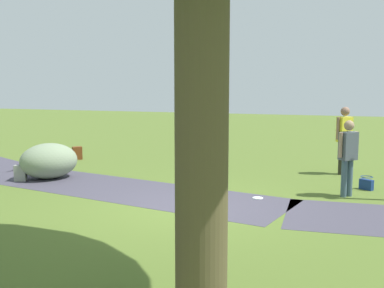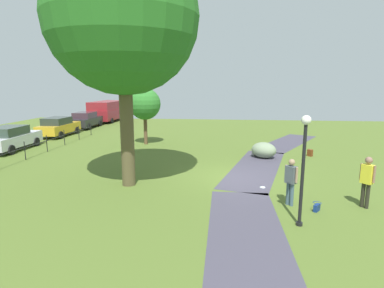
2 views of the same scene
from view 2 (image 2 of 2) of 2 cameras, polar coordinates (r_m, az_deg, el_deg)
name	(u,v)px [view 2 (image 2 of 2)]	position (r m, az deg, el deg)	size (l,w,h in m)	color
ground_plane	(232,177)	(14.50, 7.25, -6.06)	(48.00, 48.00, 0.00)	#506627
footpath_segment_near	(248,242)	(8.95, 10.12, -17.25)	(8.01, 2.24, 0.01)	#423F4D
footpath_segment_mid	(256,167)	(16.38, 11.59, -4.21)	(8.29, 4.10, 0.01)	#423F4D
footpath_segment_far	(287,142)	(23.95, 16.92, 0.28)	(8.06, 5.79, 0.01)	#423F4D
large_shade_tree	(123,18)	(13.23, -12.53, 21.46)	(5.95, 5.95, 9.69)	brown
young_tree_near_path	(145,104)	(22.18, -8.60, 7.18)	(2.20, 2.20, 3.95)	brown
lamp_post	(304,159)	(9.63, 19.68, -2.53)	(0.28, 0.28, 3.33)	black
lawn_boulder	(264,150)	(18.54, 12.95, -1.09)	(1.83, 1.88, 0.91)	gray
woman_with_handbag	(291,179)	(11.45, 17.57, -6.06)	(0.43, 0.42, 1.67)	#405866
man_near_boulder	(367,178)	(12.22, 29.27, -5.47)	(0.43, 0.41, 1.80)	black
handbag_on_grass	(317,207)	(11.48, 21.79, -10.65)	(0.38, 0.38, 0.31)	navy
backpack_by_boulder	(254,152)	(19.05, 11.32, -1.50)	(0.33, 0.32, 0.40)	gray
spare_backpack_on_lawn	(310,153)	(19.81, 20.72, -1.53)	(0.35, 0.35, 0.40)	brown
frisbee_on_grass	(263,187)	(13.34, 12.76, -7.71)	(0.23, 0.23, 0.02)	white
parked_hatchback_blue	(10,138)	(23.20, -30.22, 0.96)	(4.46, 2.04, 1.56)	silver
parked_wagon_silver	(58,126)	(27.83, -23.16, 2.97)	(4.26, 1.90, 1.56)	gold
parked_sedan_grey	(86,120)	(32.14, -18.78, 4.21)	(4.30, 1.92, 1.56)	#27282A
delivery_van	(107,110)	(37.15, -15.25, 5.93)	(5.73, 2.77, 2.30)	maroon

